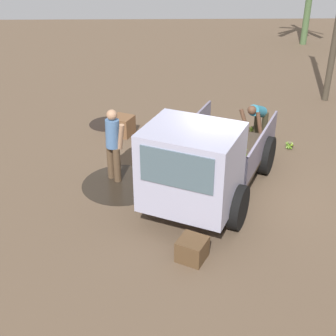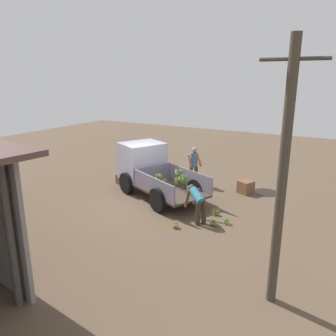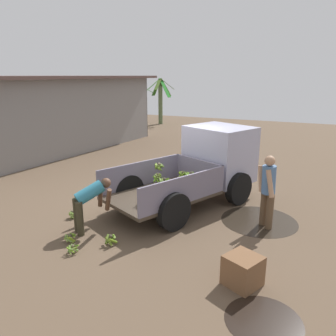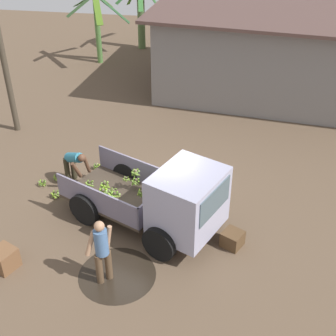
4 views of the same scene
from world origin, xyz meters
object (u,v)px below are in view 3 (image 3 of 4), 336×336
(person_worker_loading, at_px, (89,200))
(wooden_crate_1, at_px, (228,177))
(cargo_truck, at_px, (209,162))
(banana_bunch_on_ground_2, at_px, (111,239))
(person_foreground_visitor, at_px, (268,188))
(banana_bunch_on_ground_0, at_px, (70,237))
(wooden_crate_0, at_px, (243,271))
(banana_bunch_on_ground_1, at_px, (73,248))
(banana_bunch_on_ground_3, at_px, (73,214))

(person_worker_loading, height_order, wooden_crate_1, person_worker_loading)
(cargo_truck, bearing_deg, banana_bunch_on_ground_2, -170.98)
(person_foreground_visitor, relative_size, banana_bunch_on_ground_0, 6.40)
(banana_bunch_on_ground_0, relative_size, wooden_crate_0, 0.50)
(banana_bunch_on_ground_0, distance_m, wooden_crate_0, 3.55)
(banana_bunch_on_ground_1, xyz_separation_m, wooden_crate_0, (0.36, -3.21, 0.15))
(banana_bunch_on_ground_1, bearing_deg, banana_bunch_on_ground_0, 46.69)
(person_foreground_visitor, xyz_separation_m, banana_bunch_on_ground_0, (-2.42, 3.57, -0.81))
(banana_bunch_on_ground_2, bearing_deg, cargo_truck, -15.85)
(wooden_crate_0, bearing_deg, wooden_crate_1, 16.61)
(person_foreground_visitor, height_order, person_worker_loading, person_foreground_visitor)
(person_foreground_visitor, distance_m, wooden_crate_0, 2.47)
(person_foreground_visitor, xyz_separation_m, wooden_crate_0, (-2.37, 0.02, -0.67))
(person_worker_loading, relative_size, wooden_crate_1, 2.49)
(banana_bunch_on_ground_1, height_order, banana_bunch_on_ground_2, banana_bunch_on_ground_2)
(banana_bunch_on_ground_0, xyz_separation_m, banana_bunch_on_ground_1, (-0.32, -0.34, -0.01))
(person_foreground_visitor, xyz_separation_m, wooden_crate_1, (2.79, 1.56, -0.72))
(banana_bunch_on_ground_1, bearing_deg, banana_bunch_on_ground_3, 39.72)
(person_worker_loading, bearing_deg, banana_bunch_on_ground_1, -128.44)
(wooden_crate_1, bearing_deg, person_foreground_visitor, -150.87)
(person_worker_loading, bearing_deg, person_foreground_visitor, -27.74)
(person_worker_loading, bearing_deg, wooden_crate_1, 12.12)
(banana_bunch_on_ground_1, xyz_separation_m, banana_bunch_on_ground_3, (1.30, 1.08, 0.00))
(banana_bunch_on_ground_3, bearing_deg, wooden_crate_1, -33.06)
(cargo_truck, relative_size, person_worker_loading, 3.87)
(banana_bunch_on_ground_1, bearing_deg, wooden_crate_0, -83.54)
(cargo_truck, bearing_deg, person_foreground_visitor, -100.97)
(banana_bunch_on_ground_0, distance_m, banana_bunch_on_ground_1, 0.46)
(cargo_truck, height_order, banana_bunch_on_ground_0, cargo_truck)
(person_worker_loading, xyz_separation_m, wooden_crate_0, (-0.58, -3.49, -0.46))
(cargo_truck, relative_size, person_foreground_visitor, 2.68)
(cargo_truck, distance_m, banana_bunch_on_ground_1, 4.37)
(banana_bunch_on_ground_2, xyz_separation_m, wooden_crate_0, (-0.21, -2.73, 0.13))
(banana_bunch_on_ground_0, bearing_deg, person_worker_loading, -5.56)
(person_foreground_visitor, distance_m, banana_bunch_on_ground_1, 4.31)
(person_worker_loading, relative_size, banana_bunch_on_ground_2, 4.41)
(cargo_truck, height_order, banana_bunch_on_ground_2, cargo_truck)
(wooden_crate_0, bearing_deg, person_foreground_visitor, -0.39)
(banana_bunch_on_ground_3, bearing_deg, person_foreground_visitor, -71.58)
(wooden_crate_0, bearing_deg, banana_bunch_on_ground_0, 90.73)
(banana_bunch_on_ground_2, relative_size, banana_bunch_on_ground_3, 1.13)
(banana_bunch_on_ground_2, bearing_deg, banana_bunch_on_ground_1, 139.68)
(banana_bunch_on_ground_2, bearing_deg, person_worker_loading, 64.41)
(cargo_truck, height_order, person_foreground_visitor, cargo_truck)
(banana_bunch_on_ground_0, relative_size, banana_bunch_on_ground_1, 1.08)
(person_worker_loading, height_order, banana_bunch_on_ground_3, person_worker_loading)
(cargo_truck, height_order, banana_bunch_on_ground_1, cargo_truck)
(cargo_truck, relative_size, banana_bunch_on_ground_3, 19.24)
(person_foreground_visitor, xyz_separation_m, banana_bunch_on_ground_2, (-2.16, 2.74, -0.80))
(person_worker_loading, distance_m, banana_bunch_on_ground_1, 1.16)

